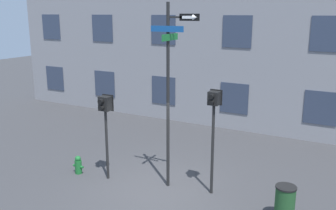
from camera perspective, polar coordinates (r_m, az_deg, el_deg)
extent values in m
plane|color=#38383A|center=(10.88, -1.69, -12.96)|extent=(60.00, 60.00, 0.00)
cube|color=#2D384C|center=(21.55, -16.84, 3.92)|extent=(1.23, 0.03, 1.29)
cube|color=#2D384C|center=(19.28, -9.63, 3.20)|extent=(1.23, 0.03, 1.29)
cube|color=#2D384C|center=(17.40, -0.70, 2.23)|extent=(1.23, 0.03, 1.29)
cube|color=#2D384C|center=(16.04, 10.05, 1.01)|extent=(1.23, 0.03, 1.29)
cube|color=#2D384C|center=(15.34, 22.24, -0.43)|extent=(1.23, 0.03, 1.29)
cube|color=#2D384C|center=(21.27, -17.38, 11.28)|extent=(1.23, 0.03, 1.29)
cube|color=#2D384C|center=(18.97, -9.97, 11.45)|extent=(1.23, 0.03, 1.29)
cube|color=#2D384C|center=(17.06, -0.72, 11.39)|extent=(1.23, 0.03, 1.29)
cube|color=#2D384C|center=(15.67, 10.48, 10.93)|extent=(1.23, 0.03, 1.29)
cube|color=#2D384C|center=(14.95, 23.23, 9.92)|extent=(1.23, 0.03, 1.29)
cylinder|color=black|center=(10.32, 0.00, 0.90)|extent=(0.09, 0.09, 5.19)
cube|color=black|center=(9.90, 1.63, 13.23)|extent=(0.63, 0.05, 0.05)
cube|color=#14478C|center=(10.00, -0.17, 11.53)|extent=(0.97, 0.02, 0.16)
cube|color=#196B2D|center=(10.04, 0.31, 10.29)|extent=(0.02, 0.86, 0.18)
cube|color=black|center=(9.75, 3.28, 13.20)|extent=(0.56, 0.02, 0.18)
cube|color=white|center=(9.76, 3.03, 13.21)|extent=(0.32, 0.01, 0.07)
cone|color=white|center=(9.67, 4.12, 13.19)|extent=(0.10, 0.14, 0.14)
cylinder|color=black|center=(11.37, -9.30, -6.04)|extent=(0.08, 0.08, 2.14)
cube|color=black|center=(11.01, -9.56, 0.24)|extent=(0.33, 0.26, 0.42)
cube|color=black|center=(11.11, -9.12, 0.39)|extent=(0.39, 0.02, 0.48)
cylinder|color=black|center=(10.84, -10.20, 0.51)|extent=(0.15, 0.12, 0.15)
cylinder|color=black|center=(10.88, -10.16, -0.45)|extent=(0.15, 0.12, 0.15)
cylinder|color=#EA4C14|center=(10.88, -10.02, 0.57)|extent=(0.12, 0.01, 0.12)
cylinder|color=black|center=(10.33, 6.80, -6.84)|extent=(0.08, 0.08, 2.55)
cube|color=black|center=(9.91, 7.04, 1.05)|extent=(0.29, 0.26, 0.36)
cube|color=black|center=(10.04, 7.34, 1.20)|extent=(0.35, 0.02, 0.42)
cylinder|color=black|center=(9.72, 6.64, 1.29)|extent=(0.13, 0.12, 0.13)
cylinder|color=black|center=(9.76, 6.61, 0.36)|extent=(0.13, 0.12, 0.13)
cylinder|color=#EA4C14|center=(9.77, 6.76, 1.35)|extent=(0.10, 0.01, 0.10)
cylinder|color=#196028|center=(12.20, -13.50, -9.15)|extent=(0.21, 0.21, 0.43)
sphere|color=#196028|center=(12.10, -13.57, -7.96)|extent=(0.18, 0.18, 0.18)
cylinder|color=#196028|center=(12.29, -14.02, -8.91)|extent=(0.08, 0.08, 0.08)
cylinder|color=#196028|center=(12.10, -12.98, -9.21)|extent=(0.08, 0.08, 0.08)
cylinder|color=#1E4723|center=(9.72, 17.36, -14.26)|extent=(0.48, 0.48, 0.87)
cylinder|color=black|center=(9.52, 17.56, -11.85)|extent=(0.50, 0.50, 0.04)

